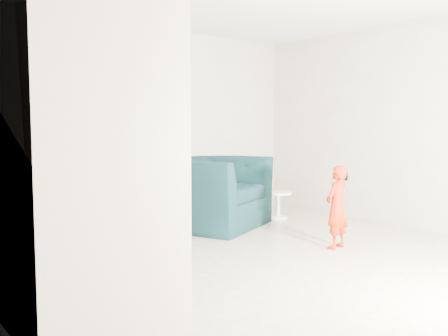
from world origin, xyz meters
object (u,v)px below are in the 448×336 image
at_px(armchair, 211,192).
at_px(toddler, 337,207).
at_px(staircase, 58,175).
at_px(side_table, 278,200).

height_order(armchair, toddler, armchair).
bearing_deg(toddler, staircase, -17.24).
bearing_deg(staircase, toddler, -7.75).
relative_size(side_table, staircase, 0.11).
bearing_deg(toddler, side_table, -124.51).
bearing_deg(side_table, toddler, -115.02).
bearing_deg(toddler, armchair, -89.10).
bearing_deg(armchair, side_table, -32.47).
height_order(toddler, side_table, toddler).
xyz_separation_m(armchair, toddler, (0.33, -1.81, -0.00)).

